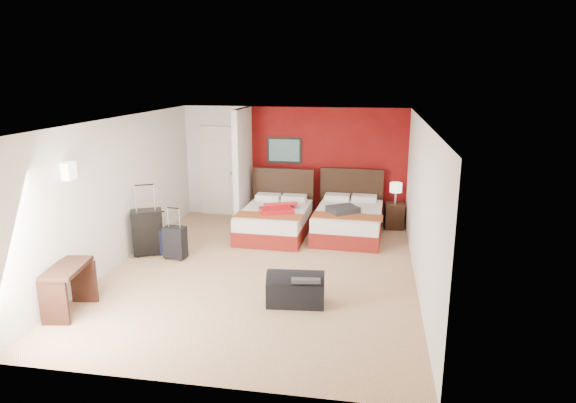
% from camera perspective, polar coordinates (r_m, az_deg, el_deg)
% --- Properties ---
extents(ground, '(6.50, 6.50, 0.00)m').
position_cam_1_polar(ground, '(8.49, -2.91, -7.80)').
color(ground, '#D4AB82').
rests_on(ground, ground).
extents(room_walls, '(5.02, 6.52, 2.50)m').
position_cam_1_polar(room_walls, '(9.81, -9.21, 2.76)').
color(room_walls, white).
rests_on(room_walls, ground).
extents(red_accent_panel, '(3.50, 0.04, 2.50)m').
position_cam_1_polar(red_accent_panel, '(11.12, 4.45, 4.23)').
color(red_accent_panel, maroon).
rests_on(red_accent_panel, ground).
extents(partition_wall, '(0.12, 1.20, 2.50)m').
position_cam_1_polar(partition_wall, '(10.82, -5.15, 3.93)').
color(partition_wall, silver).
rests_on(partition_wall, ground).
extents(entry_door, '(0.82, 0.06, 2.05)m').
position_cam_1_polar(entry_door, '(11.62, -7.97, 3.45)').
color(entry_door, silver).
rests_on(entry_door, ground).
extents(bed_left, '(1.35, 1.88, 0.55)m').
position_cam_1_polar(bed_left, '(10.17, -1.53, -2.35)').
color(bed_left, white).
rests_on(bed_left, ground).
extents(bed_right, '(1.39, 1.92, 0.56)m').
position_cam_1_polar(bed_right, '(10.18, 6.90, -2.40)').
color(bed_right, white).
rests_on(bed_right, ground).
extents(red_suitcase_open, '(0.93, 1.04, 0.11)m').
position_cam_1_polar(red_suitcase_open, '(9.96, -1.10, -0.72)').
color(red_suitcase_open, red).
rests_on(red_suitcase_open, bed_left).
extents(jacket_bundle, '(0.70, 0.67, 0.13)m').
position_cam_1_polar(jacket_bundle, '(9.81, 6.28, -0.95)').
color(jacket_bundle, '#333438').
rests_on(jacket_bundle, bed_right).
extents(nightstand, '(0.41, 0.41, 0.54)m').
position_cam_1_polar(nightstand, '(10.86, 12.03, -1.60)').
color(nightstand, black).
rests_on(nightstand, ground).
extents(table_lamp, '(0.31, 0.31, 0.45)m').
position_cam_1_polar(table_lamp, '(10.74, 12.17, 0.93)').
color(table_lamp, white).
rests_on(table_lamp, nightstand).
extents(suitcase_black, '(0.63, 0.54, 0.80)m').
position_cam_1_polar(suitcase_black, '(9.40, -15.70, -3.50)').
color(suitcase_black, black).
rests_on(suitcase_black, ground).
extents(suitcase_charcoal, '(0.41, 0.28, 0.56)m').
position_cam_1_polar(suitcase_charcoal, '(9.11, -12.73, -4.71)').
color(suitcase_charcoal, black).
rests_on(suitcase_charcoal, ground).
extents(suitcase_navy, '(0.35, 0.25, 0.45)m').
position_cam_1_polar(suitcase_navy, '(9.39, -14.30, -4.57)').
color(suitcase_navy, black).
rests_on(suitcase_navy, ground).
extents(duffel_bag, '(0.85, 0.51, 0.41)m').
position_cam_1_polar(duffel_bag, '(7.23, 0.88, -10.10)').
color(duffel_bag, black).
rests_on(duffel_bag, ground).
extents(jacket_draped, '(0.45, 0.39, 0.05)m').
position_cam_1_polar(jacket_draped, '(7.08, 2.04, -8.63)').
color(jacket_draped, '#3A3B3F').
rests_on(jacket_draped, duffel_bag).
extents(desk, '(0.54, 0.88, 0.69)m').
position_cam_1_polar(desk, '(7.54, -23.67, -9.19)').
color(desk, black).
rests_on(desk, ground).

